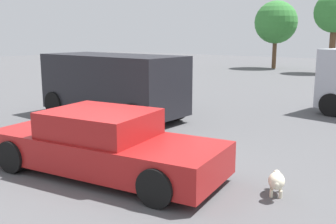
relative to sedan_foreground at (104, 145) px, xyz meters
name	(u,v)px	position (x,y,z in m)	size (l,w,h in m)	color
ground_plane	(116,170)	(0.06, 0.25, -0.57)	(80.00, 80.00, 0.00)	#515154
sedan_foreground	(104,145)	(0.00, 0.00, 0.00)	(4.85, 2.39, 1.23)	maroon
dog	(277,181)	(3.07, 0.98, -0.32)	(0.42, 0.67, 0.43)	beige
suv_dark	(113,84)	(-3.53, 3.78, 0.53)	(4.81, 2.21, 2.02)	black
pedestrian	(172,79)	(-3.21, 6.50, 0.45)	(0.25, 0.57, 1.72)	navy
tree_back_center	(335,13)	(-2.14, 23.45, 3.49)	(2.75, 2.75, 5.51)	brown
tree_back_right	(276,22)	(-6.85, 24.88, 2.99)	(3.29, 3.29, 5.23)	brown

